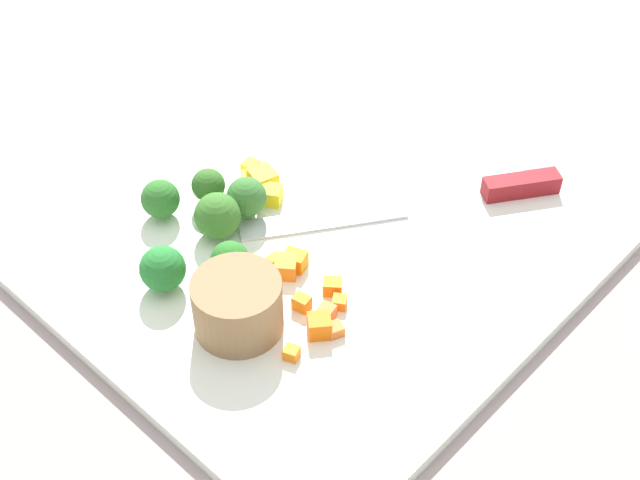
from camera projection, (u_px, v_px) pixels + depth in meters
ground_plane at (320, 258)px, 0.76m from camera, size 4.00×4.00×0.00m
cutting_board at (320, 253)px, 0.76m from camera, size 0.42×0.39×0.01m
prep_bowl at (238, 305)px, 0.67m from camera, size 0.07×0.07×0.05m
chef_knife at (459, 196)px, 0.79m from camera, size 0.26×0.19×0.02m
carrot_dice_0 at (302, 303)px, 0.70m from camera, size 0.01×0.02×0.01m
carrot_dice_1 at (261, 274)px, 0.73m from camera, size 0.01×0.01×0.01m
carrot_dice_2 at (286, 267)px, 0.73m from camera, size 0.03×0.03×0.02m
carrot_dice_3 at (339, 302)px, 0.70m from camera, size 0.02×0.02×0.01m
carrot_dice_4 at (326, 313)px, 0.69m from camera, size 0.02×0.02×0.01m
carrot_dice_5 at (332, 287)px, 0.71m from camera, size 0.02×0.02×0.01m
carrot_dice_6 at (292, 353)px, 0.66m from camera, size 0.01×0.01×0.01m
carrot_dice_7 at (319, 326)px, 0.68m from camera, size 0.02×0.02×0.02m
carrot_dice_8 at (292, 258)px, 0.73m from camera, size 0.02×0.02×0.02m
carrot_dice_9 at (335, 330)px, 0.68m from camera, size 0.02×0.02×0.01m
carrot_dice_10 at (274, 260)px, 0.74m from camera, size 0.01×0.01×0.01m
pepper_dice_0 at (249, 179)px, 0.81m from camera, size 0.02×0.02×0.01m
pepper_dice_1 at (263, 179)px, 0.81m from camera, size 0.03×0.03×0.02m
pepper_dice_2 at (251, 168)px, 0.83m from camera, size 0.02×0.02×0.01m
pepper_dice_3 at (270, 195)px, 0.79m from camera, size 0.03×0.03×0.02m
broccoli_floret_0 at (163, 269)px, 0.71m from camera, size 0.04×0.04×0.04m
broccoli_floret_1 at (218, 216)px, 0.75m from camera, size 0.04×0.04×0.04m
broccoli_floret_2 at (208, 186)px, 0.78m from camera, size 0.03×0.03×0.04m
broccoli_floret_3 at (247, 198)px, 0.77m from camera, size 0.04×0.04×0.04m
broccoli_floret_4 at (230, 261)px, 0.71m from camera, size 0.03×0.03×0.04m
broccoli_floret_5 at (160, 199)px, 0.77m from camera, size 0.03×0.03×0.04m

